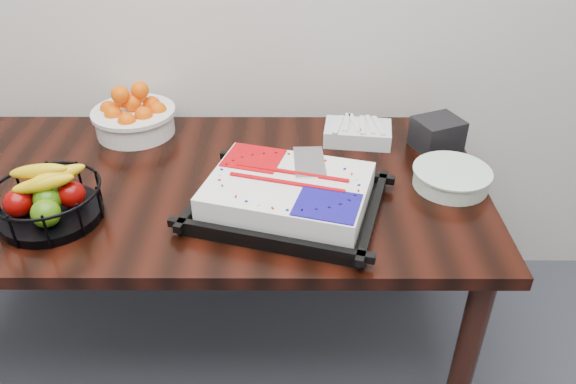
{
  "coord_description": "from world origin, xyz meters",
  "views": [
    {
      "loc": [
        0.3,
        0.52,
        1.69
      ],
      "look_at": [
        0.3,
        1.81,
        0.83
      ],
      "focal_mm": 35.0,
      "sensor_mm": 36.0,
      "label": 1
    }
  ],
  "objects_px": {
    "fruit_basket": "(48,199)",
    "tangerine_bowl": "(133,113)",
    "table": "(196,203)",
    "cake_tray": "(288,196)",
    "napkin_box": "(437,134)",
    "plate_stack": "(451,178)"
  },
  "relations": [
    {
      "from": "fruit_basket",
      "to": "cake_tray",
      "type": "bearing_deg",
      "value": 4.07
    },
    {
      "from": "cake_tray",
      "to": "napkin_box",
      "type": "relative_size",
      "value": 4.04
    },
    {
      "from": "table",
      "to": "cake_tray",
      "type": "distance_m",
      "value": 0.36
    },
    {
      "from": "fruit_basket",
      "to": "table",
      "type": "bearing_deg",
      "value": 28.88
    },
    {
      "from": "plate_stack",
      "to": "napkin_box",
      "type": "xyz_separation_m",
      "value": [
        0.01,
        0.24,
        0.02
      ]
    },
    {
      "from": "tangerine_bowl",
      "to": "fruit_basket",
      "type": "distance_m",
      "value": 0.53
    },
    {
      "from": "table",
      "to": "napkin_box",
      "type": "xyz_separation_m",
      "value": [
        0.8,
        0.21,
        0.14
      ]
    },
    {
      "from": "cake_tray",
      "to": "napkin_box",
      "type": "bearing_deg",
      "value": 36.24
    },
    {
      "from": "napkin_box",
      "to": "cake_tray",
      "type": "bearing_deg",
      "value": -143.76
    },
    {
      "from": "tangerine_bowl",
      "to": "napkin_box",
      "type": "distance_m",
      "value": 1.06
    },
    {
      "from": "tangerine_bowl",
      "to": "fruit_basket",
      "type": "xyz_separation_m",
      "value": [
        -0.12,
        -0.52,
        -0.01
      ]
    },
    {
      "from": "cake_tray",
      "to": "napkin_box",
      "type": "distance_m",
      "value": 0.63
    },
    {
      "from": "table",
      "to": "plate_stack",
      "type": "xyz_separation_m",
      "value": [
        0.79,
        -0.03,
        0.12
      ]
    },
    {
      "from": "table",
      "to": "napkin_box",
      "type": "bearing_deg",
      "value": 14.96
    },
    {
      "from": "fruit_basket",
      "to": "tangerine_bowl",
      "type": "bearing_deg",
      "value": 77.29
    },
    {
      "from": "tangerine_bowl",
      "to": "plate_stack",
      "type": "xyz_separation_m",
      "value": [
        1.04,
        -0.35,
        -0.05
      ]
    },
    {
      "from": "tangerine_bowl",
      "to": "plate_stack",
      "type": "relative_size",
      "value": 1.23
    },
    {
      "from": "fruit_basket",
      "to": "napkin_box",
      "type": "relative_size",
      "value": 2.02
    },
    {
      "from": "table",
      "to": "cake_tray",
      "type": "relative_size",
      "value": 3.01
    },
    {
      "from": "plate_stack",
      "to": "fruit_basket",
      "type": "bearing_deg",
      "value": -171.49
    },
    {
      "from": "tangerine_bowl",
      "to": "cake_tray",
      "type": "bearing_deg",
      "value": -40.96
    },
    {
      "from": "fruit_basket",
      "to": "napkin_box",
      "type": "height_order",
      "value": "fruit_basket"
    }
  ]
}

